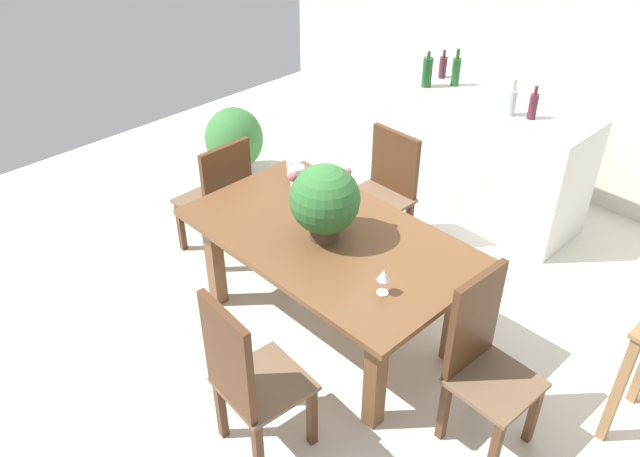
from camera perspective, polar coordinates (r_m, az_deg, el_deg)
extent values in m
plane|color=silver|center=(4.39, 2.09, -7.77)|extent=(7.04, 7.04, 0.00)
cube|color=beige|center=(5.68, 21.73, 15.32)|extent=(6.40, 0.10, 2.60)
cube|color=brown|center=(3.85, 0.80, -0.78)|extent=(1.75, 1.03, 0.04)
cube|color=brown|center=(4.34, -9.25, -2.73)|extent=(0.09, 0.09, 0.71)
cube|color=brown|center=(3.54, 4.90, -12.92)|extent=(0.09, 0.09, 0.71)
cube|color=brown|center=(4.69, -2.28, 0.88)|extent=(0.09, 0.09, 0.71)
cube|color=brown|center=(3.96, 11.84, -7.43)|extent=(0.09, 0.09, 0.71)
cube|color=#4C2D19|center=(4.86, 1.38, 0.20)|extent=(0.04, 0.04, 0.42)
cube|color=#4C2D19|center=(4.65, 4.70, -1.70)|extent=(0.04, 0.04, 0.42)
cube|color=#4C2D19|center=(5.11, 4.55, 1.96)|extent=(0.04, 0.04, 0.42)
cube|color=#4C2D19|center=(4.91, 7.82, 0.23)|extent=(0.04, 0.04, 0.42)
cube|color=brown|center=(4.76, 4.74, 2.42)|extent=(0.45, 0.47, 0.03)
cube|color=#4C2D19|center=(4.78, 6.63, 5.90)|extent=(0.42, 0.04, 0.47)
cube|color=#4C2D19|center=(5.14, -8.82, 1.84)|extent=(0.04, 0.04, 0.42)
cube|color=#4C2D19|center=(4.97, -12.17, 0.21)|extent=(0.04, 0.04, 0.42)
cube|color=#4C2D19|center=(4.89, -6.17, 0.17)|extent=(0.04, 0.04, 0.42)
cube|color=#4C2D19|center=(4.71, -9.61, -1.61)|extent=(0.04, 0.04, 0.42)
cube|color=brown|center=(4.80, -9.44, 2.38)|extent=(0.45, 0.45, 0.03)
cube|color=#4C2D19|center=(4.52, -8.21, 4.30)|extent=(0.04, 0.41, 0.51)
cube|color=#4C2D19|center=(3.54, -0.72, -16.20)|extent=(0.05, 0.05, 0.42)
cube|color=#4C2D19|center=(3.73, -4.14, -12.97)|extent=(0.05, 0.05, 0.42)
cube|color=#4C2D19|center=(3.42, -5.47, -18.96)|extent=(0.05, 0.05, 0.42)
cube|color=#4C2D19|center=(3.61, -8.72, -15.42)|extent=(0.05, 0.05, 0.42)
cube|color=brown|center=(3.40, -4.95, -13.46)|extent=(0.45, 0.45, 0.03)
cube|color=#4C2D19|center=(3.11, -8.12, -11.25)|extent=(0.39, 0.07, 0.59)
cube|color=#4C2D19|center=(3.53, 15.17, -18.28)|extent=(0.05, 0.05, 0.42)
cube|color=#4C2D19|center=(3.73, 18.29, -15.22)|extent=(0.05, 0.05, 0.42)
cube|color=#4C2D19|center=(3.63, 10.86, -15.46)|extent=(0.05, 0.05, 0.42)
cube|color=#4C2D19|center=(3.83, 14.14, -12.68)|extent=(0.05, 0.05, 0.42)
cube|color=brown|center=(3.51, 15.16, -13.02)|extent=(0.42, 0.43, 0.03)
cube|color=#4C2D19|center=(3.36, 13.45, -7.90)|extent=(0.06, 0.38, 0.59)
cylinder|color=#4C3828|center=(3.79, 0.42, -0.08)|extent=(0.17, 0.17, 0.11)
sphere|color=#2D662D|center=(3.67, 0.43, 2.60)|extent=(0.41, 0.41, 0.41)
sphere|color=#C64C56|center=(3.81, -0.10, 3.20)|extent=(0.05, 0.05, 0.05)
sphere|color=#C64C56|center=(3.79, 1.25, 4.64)|extent=(0.04, 0.04, 0.04)
sphere|color=#C64C56|center=(3.66, -2.48, 4.55)|extent=(0.05, 0.05, 0.05)
sphere|color=#C64C56|center=(3.70, 2.30, 4.06)|extent=(0.04, 0.04, 0.04)
sphere|color=#C64C56|center=(3.59, 0.92, 1.11)|extent=(0.05, 0.05, 0.05)
sphere|color=#C64C56|center=(3.70, 2.43, 5.00)|extent=(0.05, 0.05, 0.05)
cylinder|color=silver|center=(4.37, -2.20, 4.27)|extent=(0.08, 0.08, 0.01)
cylinder|color=silver|center=(4.36, -2.21, 4.56)|extent=(0.03, 0.03, 0.04)
cylinder|color=silver|center=(4.32, -2.23, 5.46)|extent=(0.11, 0.11, 0.12)
cylinder|color=silver|center=(4.21, -1.96, 3.04)|extent=(0.08, 0.08, 0.01)
cylinder|color=silver|center=(4.20, -1.97, 3.42)|extent=(0.02, 0.02, 0.05)
cylinder|color=silver|center=(4.15, -1.99, 4.58)|extent=(0.09, 0.09, 0.14)
cylinder|color=silver|center=(3.43, 5.54, -5.63)|extent=(0.06, 0.06, 0.00)
cylinder|color=silver|center=(3.40, 5.58, -5.06)|extent=(0.01, 0.01, 0.08)
cone|color=silver|center=(3.36, 5.65, -4.09)|extent=(0.07, 0.07, 0.06)
cube|color=silver|center=(5.45, 13.15, 6.67)|extent=(1.86, 0.61, 0.97)
cylinder|color=#B2BFB7|center=(4.93, 16.51, 10.58)|extent=(0.07, 0.07, 0.19)
cylinder|color=#B2BFB7|center=(4.88, 16.77, 12.04)|extent=(0.03, 0.03, 0.08)
cylinder|color=#511E28|center=(4.92, 18.25, 10.16)|extent=(0.06, 0.06, 0.18)
cylinder|color=#511E28|center=(4.88, 18.51, 11.47)|extent=(0.02, 0.02, 0.06)
cylinder|color=#194C1E|center=(5.36, 11.88, 13.34)|extent=(0.07, 0.07, 0.22)
cylinder|color=#194C1E|center=(5.31, 12.08, 14.82)|extent=(0.03, 0.03, 0.08)
cylinder|color=#194C1E|center=(5.29, 9.43, 13.42)|extent=(0.08, 0.08, 0.23)
cylinder|color=#194C1E|center=(5.24, 9.58, 14.88)|extent=(0.03, 0.03, 0.05)
cylinder|color=#511E28|center=(5.51, 10.77, 13.77)|extent=(0.06, 0.06, 0.17)
cylinder|color=#511E28|center=(5.47, 10.90, 14.89)|extent=(0.02, 0.02, 0.06)
cube|color=olive|center=(3.77, 24.80, -12.80)|extent=(0.05, 0.05, 0.75)
cylinder|color=#423D38|center=(5.96, -7.37, 5.42)|extent=(0.22, 0.22, 0.16)
ellipsoid|color=#387538|center=(5.83, -7.57, 7.85)|extent=(0.51, 0.51, 0.56)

